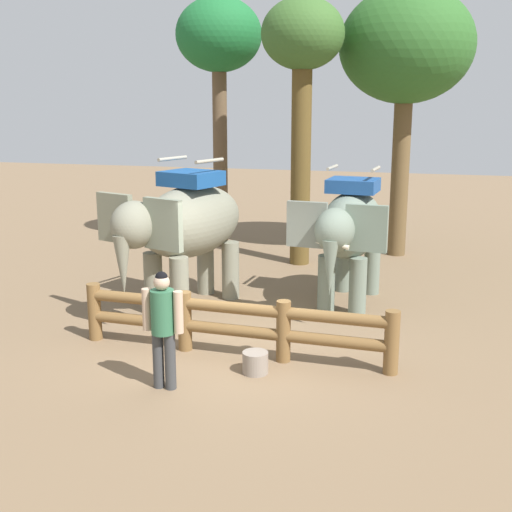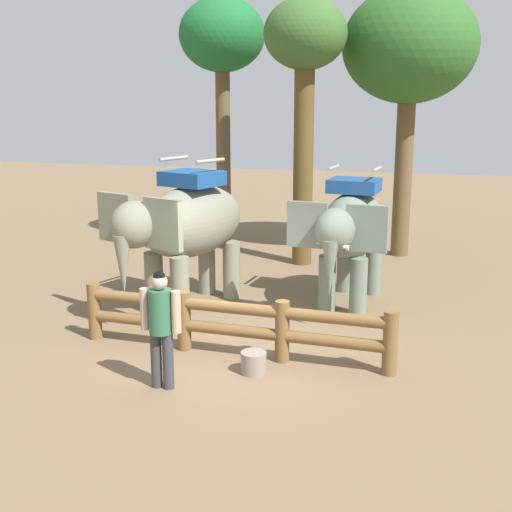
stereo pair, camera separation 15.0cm
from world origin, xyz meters
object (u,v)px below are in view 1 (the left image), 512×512
Objects in this scene: elephant_center at (349,229)px; tree_far_left at (219,43)px; log_fence at (233,322)px; feed_bucket at (255,363)px; tourist_woman_in_black at (163,322)px; tree_back_center at (406,49)px; tree_far_right at (302,54)px; elephant_near_left at (185,226)px.

elephant_center is 7.84m from tree_far_left.
log_fence is 0.95m from feed_bucket.
feed_bucket is at bearing -48.55° from log_fence.
tourist_woman_in_black is 0.25× the size of tree_back_center.
log_fence is 0.77× the size of tree_back_center.
tree_back_center reaches higher than tree_far_left.
tree_far_left is 3.18m from tree_far_right.
elephant_near_left is at bearing 126.93° from log_fence.
elephant_center is 8.27× the size of feed_bucket.
log_fence is 13.39× the size of feed_bucket.
elephant_near_left is 0.55× the size of tree_far_right.
tourist_woman_in_black reaches higher than feed_bucket.
tree_far_left is (-4.42, 4.97, 4.17)m from elephant_center.
feed_bucket is at bearing -68.94° from tree_far_left.
tree_back_center is at bearing 81.64° from elephant_center.
elephant_near_left is 3.42m from elephant_center.
tree_back_center reaches higher than log_fence.
tourist_woman_in_black is 9.32m from tree_far_right.
tree_far_left reaches higher than tourist_woman_in_black.
tree_far_left is 17.08× the size of feed_bucket.
tree_far_right is (-1.71, 3.35, 3.73)m from elephant_center.
tourist_woman_in_black is at bearing -112.12° from log_fence.
tourist_woman_in_black is 0.26× the size of tree_far_left.
tree_far_right reaches higher than feed_bucket.
tourist_woman_in_black is at bearing -142.98° from feed_bucket.
log_fence is 3.84m from elephant_center.
log_fence is at bearing 67.88° from tourist_woman_in_black.
elephant_center is 1.87× the size of tourist_woman_in_black.
feed_bucket is at bearing -84.23° from tree_far_right.
log_fence is at bearing -88.46° from tree_far_right.
feed_bucket is at bearing -103.55° from elephant_center.
elephant_near_left is 4.02m from tourist_woman_in_black.
elephant_center is at bearing -63.02° from tree_far_right.
tree_far_right is at bearing -144.98° from tree_back_center.
tree_back_center is 1.06× the size of tree_far_right.
tree_far_right is (0.44, 8.25, 4.31)m from tourist_woman_in_black.
elephant_near_left is 0.52× the size of tree_back_center.
tourist_woman_in_black is 0.27× the size of tree_far_right.
elephant_near_left is 2.04× the size of tourist_woman_in_black.
tree_far_right is (-2.45, -1.72, -0.20)m from tree_back_center.
tree_back_center is at bearing 74.93° from log_fence.
feed_bucket is at bearing -100.67° from tree_back_center.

